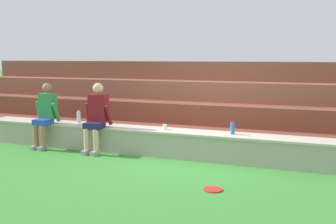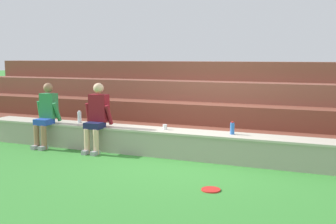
# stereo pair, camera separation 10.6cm
# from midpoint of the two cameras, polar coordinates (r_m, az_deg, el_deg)

# --- Properties ---
(ground_plane) EXTENTS (80.00, 80.00, 0.00)m
(ground_plane) POSITION_cam_midpoint_polar(r_m,az_deg,el_deg) (7.49, 1.96, -6.83)
(ground_plane) COLOR #388433
(stone_seating_wall) EXTENTS (9.22, 0.56, 0.50)m
(stone_seating_wall) POSITION_cam_midpoint_polar(r_m,az_deg,el_deg) (7.67, 2.63, -4.45)
(stone_seating_wall) COLOR #A8A08E
(stone_seating_wall) RESTS_ON ground
(brick_bleachers) EXTENTS (12.87, 2.35, 1.77)m
(brick_bleachers) POSITION_cam_midpoint_polar(r_m,az_deg,el_deg) (9.33, 6.26, 0.19)
(brick_bleachers) COLOR brown
(brick_bleachers) RESTS_ON ground
(person_far_left) EXTENTS (0.52, 0.56, 1.34)m
(person_far_left) POSITION_cam_midpoint_polar(r_m,az_deg,el_deg) (8.84, -17.18, -0.24)
(person_far_left) COLOR #996B4C
(person_far_left) RESTS_ON ground
(person_left_of_center) EXTENTS (0.55, 0.55, 1.37)m
(person_left_of_center) POSITION_cam_midpoint_polar(r_m,az_deg,el_deg) (8.15, -10.38, -0.50)
(person_left_of_center) COLOR #DBAD89
(person_left_of_center) RESTS_ON ground
(water_bottle_center_gap) EXTENTS (0.08, 0.08, 0.26)m
(water_bottle_center_gap) POSITION_cam_midpoint_polar(r_m,az_deg,el_deg) (8.75, -12.76, -0.73)
(water_bottle_center_gap) COLOR silver
(water_bottle_center_gap) RESTS_ON stone_seating_wall
(water_bottle_mid_right) EXTENTS (0.08, 0.08, 0.23)m
(water_bottle_mid_right) POSITION_cam_midpoint_polar(r_m,az_deg,el_deg) (7.42, 8.64, -2.25)
(water_bottle_mid_right) COLOR blue
(water_bottle_mid_right) RESTS_ON stone_seating_wall
(plastic_cup_middle) EXTENTS (0.08, 0.08, 0.10)m
(plastic_cup_middle) POSITION_cam_midpoint_polar(r_m,az_deg,el_deg) (7.79, -0.84, -2.11)
(plastic_cup_middle) COLOR white
(plastic_cup_middle) RESTS_ON stone_seating_wall
(plastic_cup_left_end) EXTENTS (0.09, 0.09, 0.11)m
(plastic_cup_left_end) POSITION_cam_midpoint_polar(r_m,az_deg,el_deg) (8.54, -11.21, -1.35)
(plastic_cup_left_end) COLOR white
(plastic_cup_left_end) RESTS_ON stone_seating_wall
(frisbee) EXTENTS (0.28, 0.28, 0.02)m
(frisbee) POSITION_cam_midpoint_polar(r_m,az_deg,el_deg) (5.93, 5.78, -10.77)
(frisbee) COLOR red
(frisbee) RESTS_ON ground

